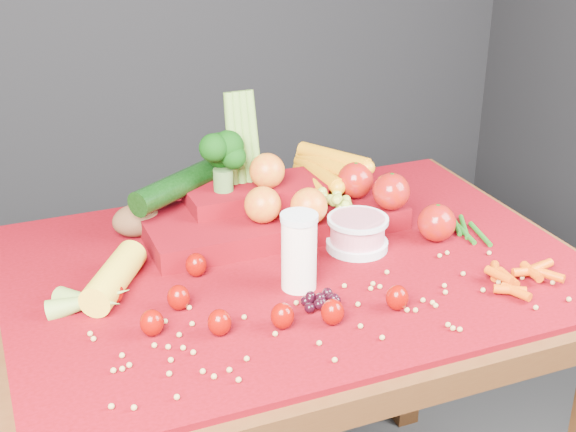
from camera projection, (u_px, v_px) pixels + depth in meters
name	position (u px, v px, depth m)	size (l,w,h in m)	color
table	(292.00, 311.00, 1.55)	(1.10, 0.80, 0.75)	#3D1F0E
red_cloth	(292.00, 265.00, 1.51)	(1.05, 0.75, 0.01)	#6C030F
milk_glass	(299.00, 249.00, 1.39)	(0.07, 0.07, 0.14)	white
yogurt_bowl	(357.00, 232.00, 1.54)	(0.12, 0.12, 0.07)	silver
strawberry_scatter	(233.00, 301.00, 1.33)	(0.48, 0.28, 0.05)	#7E0C00
dark_grape_cluster	(319.00, 299.00, 1.36)	(0.06, 0.05, 0.03)	black
soybean_scatter	(338.00, 313.00, 1.33)	(0.84, 0.24, 0.01)	tan
corn_ear	(97.00, 293.00, 1.36)	(0.25, 0.27, 0.06)	yellow
potato	(136.00, 220.00, 1.60)	(0.10, 0.07, 0.07)	#533623
baby_carrot_pile	(526.00, 277.00, 1.42)	(0.17, 0.17, 0.03)	#C74407
green_bean_pile	(466.00, 229.00, 1.62)	(0.14, 0.12, 0.01)	#195B14
produce_mound	(281.00, 199.00, 1.62)	(0.60, 0.39, 0.27)	#6C030F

